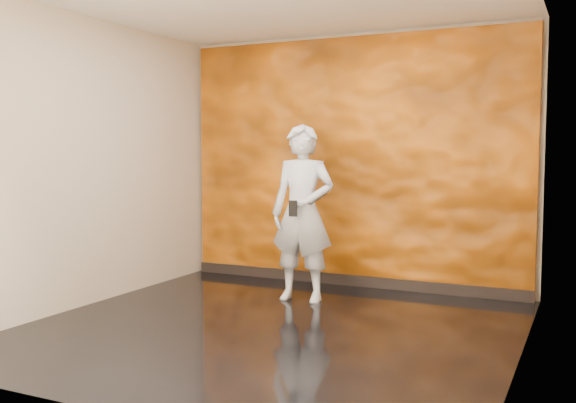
% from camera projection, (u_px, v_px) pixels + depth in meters
% --- Properties ---
extents(room, '(4.02, 4.02, 2.81)m').
position_uv_depth(room, '(271.00, 163.00, 5.36)').
color(room, black).
rests_on(room, ground).
extents(feature_wall, '(3.90, 0.06, 2.75)m').
position_uv_depth(feature_wall, '(351.00, 162.00, 7.12)').
color(feature_wall, orange).
rests_on(feature_wall, ground).
extents(baseboard, '(3.90, 0.04, 0.12)m').
position_uv_depth(baseboard, '(349.00, 280.00, 7.19)').
color(baseboard, black).
rests_on(baseboard, ground).
extents(man, '(0.68, 0.47, 1.77)m').
position_uv_depth(man, '(303.00, 213.00, 6.42)').
color(man, '#ADB3BE').
rests_on(man, ground).
extents(phone, '(0.09, 0.03, 0.16)m').
position_uv_depth(phone, '(293.00, 208.00, 6.18)').
color(phone, black).
rests_on(phone, man).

